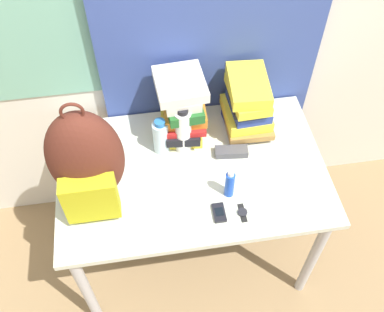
# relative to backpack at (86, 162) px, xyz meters

# --- Properties ---
(ground_plane) EXTENTS (12.00, 12.00, 0.00)m
(ground_plane) POSITION_rel_backpack_xyz_m (0.43, -0.31, -1.00)
(ground_plane) COLOR #8C704C
(wall_back) EXTENTS (6.00, 0.06, 2.50)m
(wall_back) POSITION_rel_backpack_xyz_m (0.42, 0.53, 0.25)
(wall_back) COLOR silver
(wall_back) RESTS_ON ground_plane
(curtain_blue) EXTENTS (1.02, 0.04, 2.50)m
(curtain_blue) POSITION_rel_backpack_xyz_m (0.58, 0.48, 0.25)
(curtain_blue) COLOR #384C93
(curtain_blue) RESTS_ON ground_plane
(desk) EXTENTS (1.20, 0.76, 0.76)m
(desk) POSITION_rel_backpack_xyz_m (0.43, 0.07, -0.33)
(desk) COLOR beige
(desk) RESTS_ON ground_plane
(backpack) EXTENTS (0.30, 0.27, 0.54)m
(backpack) POSITION_rel_backpack_xyz_m (0.00, 0.00, 0.00)
(backpack) COLOR #512319
(backpack) RESTS_ON desk
(book_stack_left) EXTENTS (0.22, 0.28, 0.33)m
(book_stack_left) POSITION_rel_backpack_xyz_m (0.42, 0.30, -0.07)
(book_stack_left) COLOR yellow
(book_stack_left) RESTS_ON desk
(book_stack_center) EXTENTS (0.22, 0.28, 0.29)m
(book_stack_center) POSITION_rel_backpack_xyz_m (0.72, 0.29, -0.09)
(book_stack_center) COLOR navy
(book_stack_center) RESTS_ON desk
(water_bottle) EXTENTS (0.07, 0.07, 0.19)m
(water_bottle) POSITION_rel_backpack_xyz_m (0.31, 0.20, -0.14)
(water_bottle) COLOR silver
(water_bottle) RESTS_ON desk
(sports_bottle) EXTENTS (0.07, 0.07, 0.26)m
(sports_bottle) POSITION_rel_backpack_xyz_m (0.41, 0.20, -0.11)
(sports_bottle) COLOR white
(sports_bottle) RESTS_ON desk
(sunscreen_bottle) EXTENTS (0.04, 0.04, 0.16)m
(sunscreen_bottle) POSITION_rel_backpack_xyz_m (0.57, -0.08, -0.16)
(sunscreen_bottle) COLOR blue
(sunscreen_bottle) RESTS_ON desk
(cell_phone) EXTENTS (0.05, 0.09, 0.02)m
(cell_phone) POSITION_rel_backpack_xyz_m (0.51, -0.18, -0.23)
(cell_phone) COLOR black
(cell_phone) RESTS_ON desk
(sunglasses_case) EXTENTS (0.15, 0.07, 0.04)m
(sunglasses_case) POSITION_rel_backpack_xyz_m (0.62, 0.13, -0.22)
(sunglasses_case) COLOR #47474C
(sunglasses_case) RESTS_ON desk
(wristwatch) EXTENTS (0.04, 0.09, 0.01)m
(wristwatch) POSITION_rel_backpack_xyz_m (0.60, -0.19, -0.23)
(wristwatch) COLOR black
(wristwatch) RESTS_ON desk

